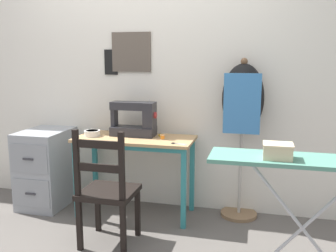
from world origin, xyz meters
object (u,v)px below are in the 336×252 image
(wooden_chair, at_px, (107,192))
(dress_form, at_px, (243,106))
(filing_cabinet, at_px, (47,168))
(sewing_machine, at_px, (136,120))
(ironing_board, at_px, (307,167))
(thread_spool_near_machine, at_px, (160,135))
(thread_spool_mid_table, at_px, (163,137))
(fabric_bowl, at_px, (92,133))
(scissors, at_px, (177,144))
(storage_box, at_px, (278,151))

(wooden_chair, height_order, dress_form, dress_form)
(filing_cabinet, bearing_deg, sewing_machine, 4.18)
(wooden_chair, distance_m, dress_form, 1.33)
(ironing_board, bearing_deg, wooden_chair, 169.43)
(wooden_chair, bearing_deg, dress_form, 39.49)
(thread_spool_near_machine, bearing_deg, thread_spool_mid_table, -64.93)
(fabric_bowl, bearing_deg, thread_spool_mid_table, 2.19)
(sewing_machine, bearing_deg, thread_spool_near_machine, 4.43)
(thread_spool_near_machine, height_order, ironing_board, ironing_board)
(dress_form, xyz_separation_m, ironing_board, (0.42, -1.02, -0.21))
(sewing_machine, xyz_separation_m, thread_spool_near_machine, (0.22, 0.02, -0.13))
(scissors, bearing_deg, wooden_chair, -134.29)
(fabric_bowl, bearing_deg, filing_cabinet, 174.61)
(ironing_board, relative_size, storage_box, 6.61)
(ironing_board, bearing_deg, thread_spool_near_machine, 140.24)
(thread_spool_near_machine, bearing_deg, scissors, -50.21)
(fabric_bowl, xyz_separation_m, thread_spool_near_machine, (0.59, 0.13, -0.01))
(fabric_bowl, distance_m, wooden_chair, 0.74)
(filing_cabinet, distance_m, storage_box, 2.30)
(thread_spool_mid_table, height_order, wooden_chair, wooden_chair)
(dress_form, bearing_deg, ironing_board, -67.59)
(scissors, bearing_deg, ironing_board, -36.88)
(thread_spool_mid_table, bearing_deg, filing_cabinet, 178.84)
(fabric_bowl, distance_m, dress_form, 1.34)
(sewing_machine, height_order, fabric_bowl, sewing_machine)
(sewing_machine, xyz_separation_m, scissors, (0.42, -0.23, -0.14))
(thread_spool_near_machine, bearing_deg, dress_form, 6.64)
(wooden_chair, xyz_separation_m, dress_form, (0.93, 0.77, 0.58))
(sewing_machine, distance_m, filing_cabinet, 1.01)
(thread_spool_near_machine, height_order, thread_spool_mid_table, thread_spool_mid_table)
(dress_form, xyz_separation_m, storage_box, (0.25, -1.06, -0.12))
(filing_cabinet, xyz_separation_m, storage_box, (2.06, -0.89, 0.51))
(wooden_chair, height_order, ironing_board, wooden_chair)
(fabric_bowl, xyz_separation_m, ironing_board, (1.72, -0.81, 0.05))
(sewing_machine, bearing_deg, wooden_chair, -90.40)
(thread_spool_mid_table, bearing_deg, wooden_chair, -115.30)
(filing_cabinet, bearing_deg, dress_form, 5.18)
(filing_cabinet, height_order, ironing_board, ironing_board)
(sewing_machine, xyz_separation_m, wooden_chair, (-0.00, -0.67, -0.43))
(thread_spool_near_machine, height_order, storage_box, storage_box)
(ironing_board, bearing_deg, scissors, 143.12)
(fabric_bowl, xyz_separation_m, thread_spool_mid_table, (0.64, 0.02, -0.01))
(scissors, bearing_deg, thread_spool_near_machine, 129.79)
(ironing_board, bearing_deg, filing_cabinet, 159.02)
(sewing_machine, height_order, dress_form, dress_form)
(fabric_bowl, height_order, storage_box, storage_box)
(storage_box, bearing_deg, fabric_bowl, 151.40)
(scissors, bearing_deg, fabric_bowl, 171.78)
(fabric_bowl, height_order, thread_spool_mid_table, fabric_bowl)
(fabric_bowl, bearing_deg, scissors, -8.22)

